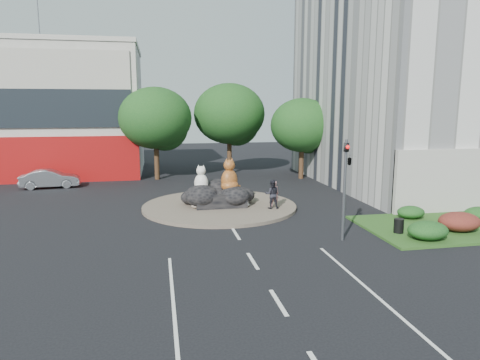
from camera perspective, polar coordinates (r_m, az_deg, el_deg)
The scene contains 22 objects.
ground at distance 18.67m, azimuth 1.71°, elevation -10.75°, with size 120.00×120.00×0.00m, color black.
roundabout_island at distance 28.08m, azimuth -2.74°, elevation -3.50°, with size 10.00×10.00×0.20m, color brown.
rock_plinth at distance 27.96m, azimuth -2.75°, elevation -2.40°, with size 3.20×2.60×0.90m, color black, non-canonical shape.
shophouse_block at distance 47.15m, azimuth -28.68°, elevation 8.17°, with size 25.20×12.30×17.40m.
grass_verge at distance 26.37m, azimuth 26.63°, elevation -5.53°, with size 10.00×6.00×0.12m, color #2E551C.
tree_left at distance 39.14m, azimuth -11.11°, elevation 7.71°, with size 6.46×6.46×8.27m.
tree_mid at distance 41.71m, azimuth -1.36°, elevation 8.43°, with size 6.84×6.84×8.76m.
tree_right at distance 39.35m, azimuth 8.34°, elevation 6.89°, with size 5.70×5.70×7.30m.
hedge_near_green at distance 22.95m, azimuth 23.77°, elevation -6.17°, with size 2.00×1.60×0.90m, color #133D17.
hedge_red at distance 25.17m, azimuth 27.20°, elevation -4.96°, with size 2.20×1.76×0.99m, color #541618.
hedge_mid_green at distance 27.87m, azimuth 29.36°, elevation -3.98°, with size 1.80×1.44×0.81m, color #133D17.
hedge_back_green at distance 26.83m, azimuth 21.83°, elevation -4.00°, with size 1.60×1.28×0.72m, color #133D17.
traffic_light at distance 21.25m, azimuth 14.10°, elevation 1.57°, with size 0.44×1.24×5.00m.
street_lamp at distance 30.15m, azimuth 22.78°, elevation 5.23°, with size 2.34×0.22×8.06m.
cat_white at distance 27.59m, azimuth -5.20°, elevation 0.22°, with size 1.06×0.92×1.77m, color silver, non-canonical shape.
cat_tabby at distance 27.69m, azimuth -1.44°, elevation 0.72°, with size 1.30×1.13×2.17m, color #AB5423, non-canonical shape.
kitten_calico at distance 27.13m, azimuth -6.00°, elevation -2.74°, with size 0.59×0.51×0.98m, color beige, non-canonical shape.
kitten_white at distance 27.41m, azimuth 0.79°, elevation -2.80°, with size 0.45×0.39×0.76m, color beige, non-canonical shape.
pedestrian_pink at distance 27.44m, azimuth 4.57°, elevation -1.83°, with size 0.61×0.40×1.68m, color tan.
pedestrian_dark at distance 26.90m, azimuth 4.28°, elevation -1.89°, with size 0.89×0.69×1.83m, color black.
parked_car at distance 37.98m, azimuth -23.99°, elevation 0.16°, with size 1.59×4.56×1.50m, color #A1A2A8.
litter_bin at distance 23.59m, azimuth 20.41°, elevation -5.74°, with size 0.50×0.50×0.73m, color black.
Camera 1 is at (-3.83, -17.06, 6.55)m, focal length 32.00 mm.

